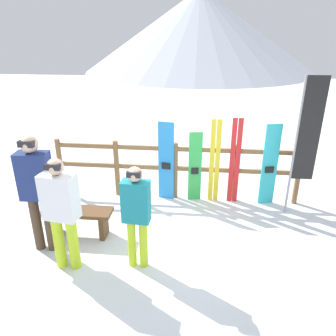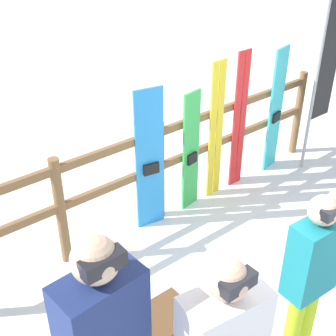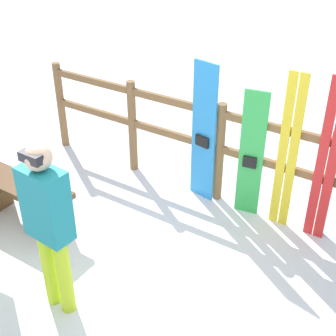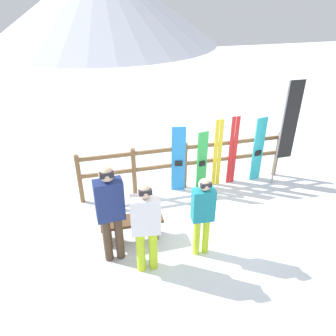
% 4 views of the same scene
% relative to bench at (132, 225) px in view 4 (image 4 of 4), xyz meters
% --- Properties ---
extents(ground_plane, '(40.00, 40.00, 0.00)m').
position_rel_bench_xyz_m(ground_plane, '(1.47, -0.24, -0.34)').
color(ground_plane, white).
extents(mountain_backdrop, '(18.00, 18.00, 6.00)m').
position_rel_bench_xyz_m(mountain_backdrop, '(1.47, 23.48, 2.66)').
color(mountain_backdrop, silver).
rests_on(mountain_backdrop, ground).
extents(fence, '(4.80, 0.10, 1.15)m').
position_rel_bench_xyz_m(fence, '(1.47, 1.48, 0.34)').
color(fence, brown).
rests_on(fence, ground).
extents(bench, '(1.14, 0.36, 0.47)m').
position_rel_bench_xyz_m(bench, '(0.00, 0.00, 0.00)').
color(bench, brown).
rests_on(bench, ground).
extents(person_teal, '(0.38, 0.23, 1.54)m').
position_rel_bench_xyz_m(person_teal, '(1.12, -0.65, 0.57)').
color(person_teal, '#B7D826').
rests_on(person_teal, ground).
extents(person_white, '(0.49, 0.31, 1.66)m').
position_rel_bench_xyz_m(person_white, '(0.13, -0.78, 0.62)').
color(person_white, '#B7D826').
rests_on(person_white, ground).
extents(person_navy, '(0.47, 0.28, 1.83)m').
position_rel_bench_xyz_m(person_navy, '(-0.38, -0.41, 0.73)').
color(person_navy, '#4C3828').
rests_on(person_navy, ground).
extents(snowboard_blue, '(0.31, 0.10, 1.58)m').
position_rel_bench_xyz_m(snowboard_blue, '(1.29, 1.42, 0.45)').
color(snowboard_blue, '#288CE0').
rests_on(snowboard_blue, ground).
extents(snowboard_green, '(0.25, 0.09, 1.40)m').
position_rel_bench_xyz_m(snowboard_green, '(1.86, 1.42, 0.36)').
color(snowboard_green, green).
rests_on(snowboard_green, ground).
extents(ski_pair_yellow, '(0.20, 0.02, 1.65)m').
position_rel_bench_xyz_m(ski_pair_yellow, '(2.22, 1.43, 0.49)').
color(ski_pair_yellow, yellow).
rests_on(ski_pair_yellow, ground).
extents(ski_pair_red, '(0.19, 0.02, 1.69)m').
position_rel_bench_xyz_m(ski_pair_red, '(2.60, 1.43, 0.51)').
color(ski_pair_red, red).
rests_on(ski_pair_red, ground).
extents(snowboard_cyan, '(0.30, 0.10, 1.60)m').
position_rel_bench_xyz_m(snowboard_cyan, '(3.25, 1.42, 0.46)').
color(snowboard_cyan, '#2DBFCC').
rests_on(snowboard_cyan, ground).
extents(rental_flag, '(0.40, 0.04, 2.48)m').
position_rel_bench_xyz_m(rental_flag, '(3.70, 1.14, 1.13)').
color(rental_flag, '#99999E').
rests_on(rental_flag, ground).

